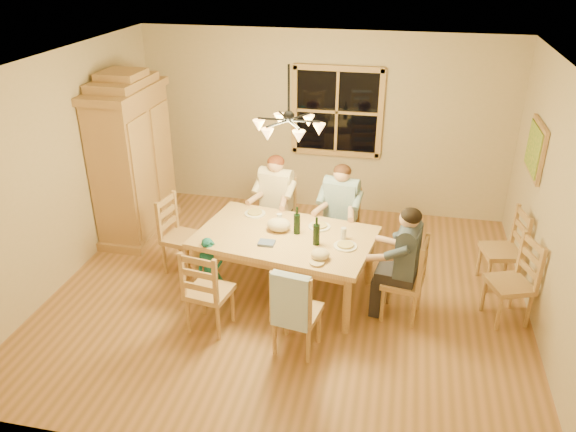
% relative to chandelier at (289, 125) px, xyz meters
% --- Properties ---
extents(floor, '(5.50, 5.50, 0.00)m').
position_rel_chandelier_xyz_m(floor, '(0.00, 0.00, -2.08)').
color(floor, olive).
rests_on(floor, ground).
extents(ceiling, '(5.50, 5.00, 0.02)m').
position_rel_chandelier_xyz_m(ceiling, '(0.00, 0.00, 0.62)').
color(ceiling, white).
rests_on(ceiling, wall_back).
extents(wall_back, '(5.50, 0.02, 2.70)m').
position_rel_chandelier_xyz_m(wall_back, '(0.00, 2.50, -0.73)').
color(wall_back, tan).
rests_on(wall_back, floor).
extents(wall_left, '(0.02, 5.00, 2.70)m').
position_rel_chandelier_xyz_m(wall_left, '(-2.75, 0.00, -0.73)').
color(wall_left, tan).
rests_on(wall_left, floor).
extents(wall_right, '(0.02, 5.00, 2.70)m').
position_rel_chandelier_xyz_m(wall_right, '(2.75, 0.00, -0.73)').
color(wall_right, tan).
rests_on(wall_right, floor).
extents(window, '(1.30, 0.06, 1.30)m').
position_rel_chandelier_xyz_m(window, '(0.20, 2.47, -0.53)').
color(window, black).
rests_on(window, wall_back).
extents(painting, '(0.06, 0.78, 0.64)m').
position_rel_chandelier_xyz_m(painting, '(2.71, 1.20, -0.48)').
color(painting, '#A77748').
rests_on(painting, wall_right).
extents(chandelier, '(0.77, 0.68, 0.71)m').
position_rel_chandelier_xyz_m(chandelier, '(0.00, 0.00, 0.00)').
color(chandelier, black).
rests_on(chandelier, ceiling).
extents(armoire, '(0.66, 1.40, 2.30)m').
position_rel_chandelier_xyz_m(armoire, '(-2.42, 1.12, -1.02)').
color(armoire, '#A77748').
rests_on(armoire, floor).
extents(dining_table, '(2.16, 1.52, 0.76)m').
position_rel_chandelier_xyz_m(dining_table, '(-0.05, 0.03, -1.41)').
color(dining_table, tan).
rests_on(dining_table, floor).
extents(chair_far_left, '(0.50, 0.48, 0.99)m').
position_rel_chandelier_xyz_m(chair_far_left, '(-0.39, 1.04, -1.77)').
color(chair_far_left, '#9C6A45').
rests_on(chair_far_left, floor).
extents(chair_far_right, '(0.50, 0.48, 0.99)m').
position_rel_chandelier_xyz_m(chair_far_right, '(0.48, 0.90, -1.77)').
color(chair_far_right, '#9C6A45').
rests_on(chair_far_right, floor).
extents(chair_near_left, '(0.50, 0.48, 0.99)m').
position_rel_chandelier_xyz_m(chair_near_left, '(-0.69, -0.82, -1.77)').
color(chair_near_left, '#9C6A45').
rests_on(chair_near_left, floor).
extents(chair_near_right, '(0.50, 0.48, 0.99)m').
position_rel_chandelier_xyz_m(chair_near_right, '(0.29, -0.98, -1.77)').
color(chair_near_right, '#9C6A45').
rests_on(chair_near_right, floor).
extents(chair_end_left, '(0.48, 0.50, 0.99)m').
position_rel_chandelier_xyz_m(chair_end_left, '(-1.41, 0.25, -1.77)').
color(chair_end_left, '#9C6A45').
rests_on(chair_end_left, floor).
extents(chair_end_right, '(0.48, 0.50, 0.99)m').
position_rel_chandelier_xyz_m(chair_end_right, '(1.32, -0.19, -1.77)').
color(chair_end_right, '#9C6A45').
rests_on(chair_end_right, floor).
extents(adult_woman, '(0.44, 0.47, 0.87)m').
position_rel_chandelier_xyz_m(adult_woman, '(-0.39, 1.04, -1.24)').
color(adult_woman, beige).
rests_on(adult_woman, floor).
extents(adult_plaid_man, '(0.44, 0.47, 0.87)m').
position_rel_chandelier_xyz_m(adult_plaid_man, '(0.48, 0.90, -1.24)').
color(adult_plaid_man, '#306384').
rests_on(adult_plaid_man, floor).
extents(adult_slate_man, '(0.47, 0.44, 0.87)m').
position_rel_chandelier_xyz_m(adult_slate_man, '(1.32, -0.19, -1.24)').
color(adult_slate_man, '#39465C').
rests_on(adult_slate_man, floor).
extents(towel, '(0.39, 0.16, 0.58)m').
position_rel_chandelier_xyz_m(towel, '(0.26, -1.17, -1.38)').
color(towel, '#ABC4E8').
rests_on(towel, chair_near_right).
extents(wine_bottle_a, '(0.08, 0.08, 0.33)m').
position_rel_chandelier_xyz_m(wine_bottle_a, '(0.08, 0.10, -1.15)').
color(wine_bottle_a, black).
rests_on(wine_bottle_a, dining_table).
extents(wine_bottle_b, '(0.08, 0.08, 0.33)m').
position_rel_chandelier_xyz_m(wine_bottle_b, '(0.34, -0.11, -1.15)').
color(wine_bottle_b, black).
rests_on(wine_bottle_b, dining_table).
extents(plate_woman, '(0.26, 0.26, 0.02)m').
position_rel_chandelier_xyz_m(plate_woman, '(-0.53, 0.48, -1.31)').
color(plate_woman, white).
rests_on(plate_woman, dining_table).
extents(plate_plaid, '(0.26, 0.26, 0.02)m').
position_rel_chandelier_xyz_m(plate_plaid, '(0.31, 0.30, -1.31)').
color(plate_plaid, white).
rests_on(plate_plaid, dining_table).
extents(plate_slate, '(0.26, 0.26, 0.02)m').
position_rel_chandelier_xyz_m(plate_slate, '(0.66, -0.10, -1.31)').
color(plate_slate, white).
rests_on(plate_slate, dining_table).
extents(wine_glass_a, '(0.06, 0.06, 0.14)m').
position_rel_chandelier_xyz_m(wine_glass_a, '(-0.17, 0.27, -1.25)').
color(wine_glass_a, silver).
rests_on(wine_glass_a, dining_table).
extents(wine_glass_b, '(0.06, 0.06, 0.14)m').
position_rel_chandelier_xyz_m(wine_glass_b, '(0.62, 0.08, -1.25)').
color(wine_glass_b, silver).
rests_on(wine_glass_b, dining_table).
extents(cap, '(0.20, 0.20, 0.11)m').
position_rel_chandelier_xyz_m(cap, '(0.43, -0.42, -1.26)').
color(cap, '#C9B086').
rests_on(cap, dining_table).
extents(napkin, '(0.20, 0.17, 0.03)m').
position_rel_chandelier_xyz_m(napkin, '(-0.20, -0.22, -1.30)').
color(napkin, '#506093').
rests_on(napkin, dining_table).
extents(cloth_bundle, '(0.28, 0.22, 0.15)m').
position_rel_chandelier_xyz_m(cloth_bundle, '(-0.14, 0.12, -1.24)').
color(cloth_bundle, '#C4B08E').
rests_on(cloth_bundle, dining_table).
extents(child, '(0.36, 0.32, 0.84)m').
position_rel_chandelier_xyz_m(child, '(-0.82, -0.39, -1.66)').
color(child, '#176468').
rests_on(child, floor).
extents(chair_spare_front, '(0.55, 0.56, 0.99)m').
position_rel_chandelier_xyz_m(chair_spare_front, '(2.45, -0.01, -1.77)').
color(chair_spare_front, '#9C6A45').
rests_on(chair_spare_front, floor).
extents(chair_spare_back, '(0.50, 0.52, 0.99)m').
position_rel_chandelier_xyz_m(chair_spare_back, '(2.45, 0.72, -1.77)').
color(chair_spare_back, '#9C6A45').
rests_on(chair_spare_back, floor).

